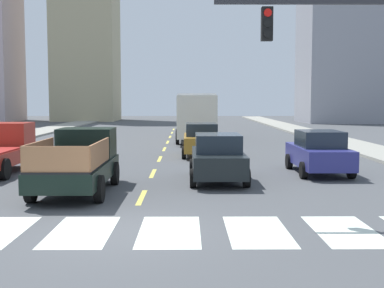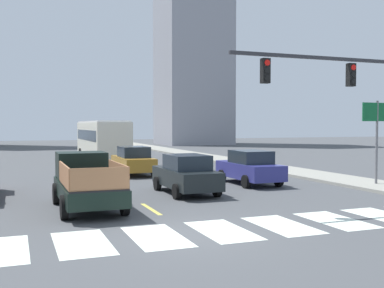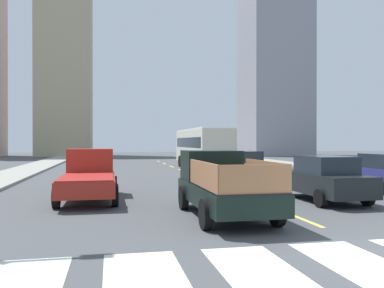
{
  "view_description": "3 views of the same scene",
  "coord_description": "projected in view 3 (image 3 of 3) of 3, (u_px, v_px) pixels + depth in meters",
  "views": [
    {
      "loc": [
        1.39,
        -11.24,
        2.96
      ],
      "look_at": [
        1.6,
        13.03,
        0.83
      ],
      "focal_mm": 47.76,
      "sensor_mm": 36.0,
      "label": 1
    },
    {
      "loc": [
        -4.53,
        -11.97,
        3.04
      ],
      "look_at": [
        2.83,
        7.25,
        2.17
      ],
      "focal_mm": 43.35,
      "sensor_mm": 36.0,
      "label": 2
    },
    {
      "loc": [
        -5.5,
        -6.66,
        2.26
      ],
      "look_at": [
        -1.53,
        12.5,
        2.15
      ],
      "focal_mm": 37.08,
      "sensor_mm": 36.0,
      "label": 3
    }
  ],
  "objects": [
    {
      "name": "pickup_stakebed",
      "position": [
        221.0,
        184.0,
        12.31
      ],
      "size": [
        2.18,
        5.2,
        1.96
      ],
      "rotation": [
        0.0,
        0.0,
        -0.01
      ],
      "color": "black",
      "rests_on": "ground"
    },
    {
      "name": "sedan_far",
      "position": [
        324.0,
        179.0,
        15.05
      ],
      "size": [
        2.02,
        4.4,
        1.72
      ],
      "rotation": [
        0.0,
        0.0,
        0.0
      ],
      "color": "black",
      "rests_on": "ground"
    },
    {
      "name": "pickup_dark",
      "position": [
        89.0,
        176.0,
        15.62
      ],
      "size": [
        2.18,
        5.2,
        1.96
      ],
      "rotation": [
        0.0,
        0.0,
        0.0
      ],
      "color": "#A42519",
      "rests_on": "ground"
    },
    {
      "name": "crosswalk_stripe_1",
      "position": [
        19.0,
        285.0,
        6.25
      ],
      "size": [
        1.37,
        2.82,
        0.01
      ],
      "primitive_type": "cube",
      "color": "silver",
      "rests_on": "ground"
    },
    {
      "name": "crosswalk_stripe_2",
      "position": [
        145.0,
        276.0,
        6.65
      ],
      "size": [
        1.37,
        2.82,
        0.01
      ],
      "primitive_type": "cube",
      "color": "silver",
      "rests_on": "ground"
    },
    {
      "name": "tower_tall_centre",
      "position": [
        275.0,
        35.0,
        65.31
      ],
      "size": [
        9.95,
        9.45,
        39.77
      ],
      "primitive_type": "cube",
      "color": "gray",
      "rests_on": "ground"
    },
    {
      "name": "lane_dash_0",
      "position": [
        302.0,
        219.0,
        11.57
      ],
      "size": [
        0.16,
        2.4,
        0.01
      ],
      "primitive_type": "cube",
      "color": "#D8C84F",
      "rests_on": "ground"
    },
    {
      "name": "lane_dash_1",
      "position": [
        245.0,
        196.0,
        16.46
      ],
      "size": [
        0.16,
        2.4,
        0.01
      ],
      "primitive_type": "cube",
      "color": "#D8C84F",
      "rests_on": "ground"
    },
    {
      "name": "lane_dash_4",
      "position": [
        181.0,
        170.0,
        31.15
      ],
      "size": [
        0.16,
        2.4,
        0.01
      ],
      "primitive_type": "cube",
      "color": "#D8C84F",
      "rests_on": "ground"
    },
    {
      "name": "lane_dash_5",
      "position": [
        172.0,
        167.0,
        36.05
      ],
      "size": [
        0.16,
        2.4,
        0.01
      ],
      "primitive_type": "cube",
      "color": "#D8C84F",
      "rests_on": "ground"
    },
    {
      "name": "crosswalk_stripe_4",
      "position": [
        355.0,
        262.0,
        7.45
      ],
      "size": [
        1.37,
        2.82,
        0.01
      ],
      "primitive_type": "cube",
      "color": "silver",
      "rests_on": "ground"
    },
    {
      "name": "sedan_mid",
      "position": [
        243.0,
        166.0,
        23.05
      ],
      "size": [
        2.02,
        4.4,
        1.72
      ],
      "rotation": [
        0.0,
        0.0,
        0.01
      ],
      "color": "#A47223",
      "rests_on": "ground"
    },
    {
      "name": "lane_dash_3",
      "position": [
        195.0,
        176.0,
        26.25
      ],
      "size": [
        0.16,
        2.4,
        0.01
      ],
      "primitive_type": "cube",
      "color": "#D8C84F",
      "rests_on": "ground"
    },
    {
      "name": "block_mid_left",
      "position": [
        65.0,
        61.0,
        63.95
      ],
      "size": [
        8.37,
        8.53,
        30.65
      ],
      "primitive_type": "cube",
      "color": "tan",
      "rests_on": "ground"
    },
    {
      "name": "sidewalk_right",
      "position": [
        363.0,
        173.0,
        27.68
      ],
      "size": [
        2.93,
        110.0,
        0.15
      ],
      "primitive_type": "cube",
      "color": "gray",
      "rests_on": "ground"
    },
    {
      "name": "lane_dash_2",
      "position": [
        214.0,
        184.0,
        21.36
      ],
      "size": [
        0.16,
        2.4,
        0.01
      ],
      "primitive_type": "cube",
      "color": "#D8C84F",
      "rests_on": "ground"
    },
    {
      "name": "city_bus",
      "position": [
        202.0,
        145.0,
        32.74
      ],
      "size": [
        2.72,
        10.8,
        3.32
      ],
      "rotation": [
        0.0,
        0.0,
        -0.01
      ],
      "color": "beige",
      "rests_on": "ground"
    },
    {
      "name": "crosswalk_stripe_3",
      "position": [
        256.0,
        268.0,
        7.05
      ],
      "size": [
        1.37,
        2.82,
        0.01
      ],
      "primitive_type": "cube",
      "color": "silver",
      "rests_on": "ground"
    },
    {
      "name": "lane_dash_7",
      "position": [
        158.0,
        161.0,
        45.84
      ],
      "size": [
        0.16,
        2.4,
        0.01
      ],
      "primitive_type": "cube",
      "color": "#D8C84F",
      "rests_on": "ground"
    },
    {
      "name": "lane_dash_6",
      "position": [
        164.0,
        164.0,
        40.94
      ],
      "size": [
        0.16,
        2.4,
        0.01
      ],
      "primitive_type": "cube",
      "color": "#D8C84F",
      "rests_on": "ground"
    }
  ]
}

